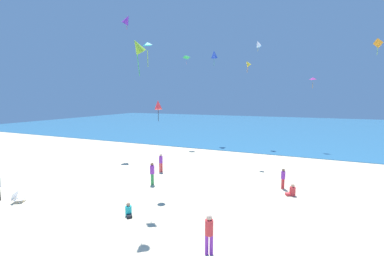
% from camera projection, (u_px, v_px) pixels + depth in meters
% --- Properties ---
extents(ground_plane, '(120.00, 120.00, 0.00)m').
position_uv_depth(ground_plane, '(203.00, 190.00, 17.04)').
color(ground_plane, beige).
extents(ocean_water, '(120.00, 60.00, 0.05)m').
position_uv_depth(ocean_water, '(271.00, 126.00, 56.11)').
color(ocean_water, teal).
rests_on(ocean_water, ground_plane).
extents(beach_chair_near_camera, '(0.80, 0.77, 0.63)m').
position_uv_depth(beach_chair_near_camera, '(17.00, 197.00, 14.99)').
color(beach_chair_near_camera, white).
rests_on(beach_chair_near_camera, ground_plane).
extents(person_0, '(0.43, 0.43, 1.66)m').
position_uv_depth(person_0, '(209.00, 232.00, 9.88)').
color(person_0, purple).
rests_on(person_0, ground_plane).
extents(person_2, '(0.38, 0.38, 1.41)m').
position_uv_depth(person_2, '(283.00, 177.00, 17.16)').
color(person_2, red).
rests_on(person_2, ground_plane).
extents(person_4, '(0.61, 0.61, 0.71)m').
position_uv_depth(person_4, '(129.00, 211.00, 13.25)').
color(person_4, '#19ADB2').
rests_on(person_4, ground_plane).
extents(person_5, '(0.35, 0.35, 1.62)m').
position_uv_depth(person_5, '(152.00, 172.00, 17.97)').
color(person_5, green).
rests_on(person_5, ground_plane).
extents(person_6, '(0.42, 0.42, 1.57)m').
position_uv_depth(person_6, '(161.00, 161.00, 21.06)').
color(person_6, red).
rests_on(person_6, ground_plane).
extents(person_7, '(0.69, 0.54, 0.77)m').
position_uv_depth(person_7, '(292.00, 191.00, 16.01)').
color(person_7, red).
rests_on(person_7, ground_plane).
extents(kite_magenta, '(0.79, 0.72, 1.32)m').
position_uv_depth(kite_magenta, '(313.00, 79.00, 29.80)').
color(kite_magenta, '#DB3DA8').
extents(kite_lime, '(0.95, 0.97, 1.86)m').
position_uv_depth(kite_lime, '(138.00, 46.00, 12.38)').
color(kite_lime, '#99DB33').
extents(kite_green, '(0.84, 0.68, 1.22)m').
position_uv_depth(kite_green, '(187.00, 57.00, 32.12)').
color(kite_green, green).
extents(kite_yellow, '(0.74, 0.61, 1.16)m').
position_uv_depth(kite_yellow, '(248.00, 63.00, 23.51)').
color(kite_yellow, yellow).
extents(kite_purple, '(1.24, 0.91, 1.62)m').
position_uv_depth(kite_purple, '(127.00, 20.00, 27.11)').
color(kite_purple, purple).
extents(kite_orange, '(0.64, 0.65, 1.42)m').
position_uv_depth(kite_orange, '(378.00, 43.00, 21.97)').
color(kite_orange, orange).
extents(kite_teal, '(0.56, 0.44, 1.42)m').
position_uv_depth(kite_teal, '(147.00, 44.00, 14.52)').
color(kite_teal, '#1EADAD').
extents(kite_blue, '(1.02, 1.33, 2.19)m').
position_uv_depth(kite_blue, '(214.00, 54.00, 33.93)').
color(kite_blue, blue).
extents(kite_white, '(0.96, 0.77, 1.44)m').
position_uv_depth(kite_white, '(258.00, 44.00, 32.37)').
color(kite_white, white).
extents(kite_red, '(0.75, 0.75, 1.38)m').
position_uv_depth(kite_red, '(158.00, 105.00, 16.04)').
color(kite_red, red).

